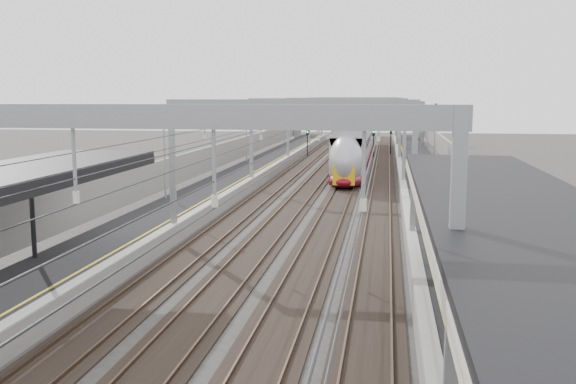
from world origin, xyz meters
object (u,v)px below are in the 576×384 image
(train, at_px, (358,144))
(bench, at_px, (549,319))
(signal_green, at_px, (307,138))
(overbridge, at_px, (359,111))

(train, relative_size, bench, 27.72)
(bench, relative_size, signal_green, 0.54)
(overbridge, bearing_deg, bench, -84.10)
(train, bearing_deg, bench, -82.11)
(bench, xyz_separation_m, signal_green, (-14.74, 63.55, 0.84))
(bench, height_order, signal_green, signal_green)
(train, bearing_deg, signal_green, 140.36)
(train, height_order, signal_green, train)
(train, xyz_separation_m, signal_green, (-6.70, 5.55, 0.20))
(bench, bearing_deg, overbridge, 95.90)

